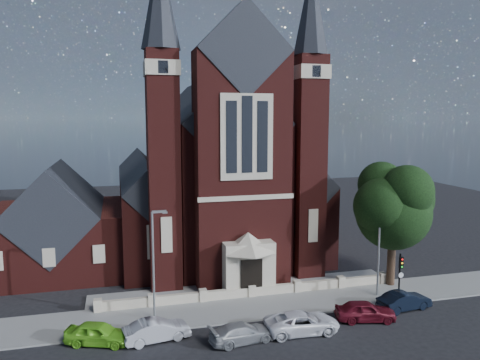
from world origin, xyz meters
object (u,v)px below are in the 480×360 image
(car_lime_van, at_px, (98,333))
(car_white_suv, at_px, (302,322))
(traffic_signal, at_px, (400,271))
(street_tree, at_px, (396,208))
(parish_hall, at_px, (57,229))
(church, at_px, (211,175))
(car_navy, at_px, (404,301))
(street_lamp_left, at_px, (154,259))
(car_silver_a, at_px, (157,330))
(car_dark_red, at_px, (365,311))
(car_silver_b, at_px, (242,333))
(street_lamp_right, at_px, (380,242))

(car_lime_van, distance_m, car_white_suv, 13.49)
(traffic_signal, relative_size, car_lime_van, 0.94)
(street_tree, bearing_deg, traffic_signal, -115.95)
(parish_hall, bearing_deg, church, 17.16)
(car_navy, bearing_deg, street_lamp_left, 73.31)
(church, xyz_separation_m, car_silver_a, (-8.11, -22.05, -7.47))
(traffic_signal, relative_size, car_dark_red, 0.93)
(church, distance_m, traffic_signal, 23.94)
(parish_hall, relative_size, car_silver_b, 2.80)
(street_tree, height_order, car_lime_van, street_tree)
(car_dark_red, bearing_deg, car_silver_b, 108.49)
(traffic_signal, xyz_separation_m, car_silver_a, (-19.11, -1.53, -1.87))
(parish_hall, relative_size, car_navy, 2.85)
(car_lime_van, xyz_separation_m, car_silver_a, (3.68, -0.50, -0.01))
(street_tree, bearing_deg, car_silver_b, -157.23)
(church, height_order, parish_hall, church)
(church, relative_size, traffic_signal, 8.72)
(parish_hall, height_order, street_lamp_right, parish_hall)
(car_silver_b, height_order, car_dark_red, car_dark_red)
(street_lamp_right, distance_m, car_dark_red, 6.43)
(traffic_signal, xyz_separation_m, car_lime_van, (-22.79, -1.03, -1.86))
(street_lamp_left, relative_size, car_silver_b, 1.85)
(street_lamp_right, xyz_separation_m, car_lime_van, (-21.88, -2.61, -3.88))
(parish_hall, xyz_separation_m, street_lamp_right, (26.09, -14.00, 0.59))
(parish_hall, xyz_separation_m, car_white_suv, (17.58, -18.45, -3.30))
(church, relative_size, car_white_suv, 6.79)
(street_lamp_left, bearing_deg, car_silver_b, -42.42)
(street_lamp_left, xyz_separation_m, car_lime_van, (-3.88, -2.61, -3.88))
(street_lamp_left, bearing_deg, parish_hall, 120.02)
(street_tree, relative_size, traffic_signal, 2.67)
(street_tree, bearing_deg, parish_hall, 156.74)
(car_lime_van, xyz_separation_m, car_dark_red, (18.49, -1.25, 0.01))
(street_tree, height_order, car_white_suv, street_tree)
(church, distance_m, car_silver_a, 24.65)
(car_silver_b, distance_m, car_white_suv, 4.32)
(street_lamp_right, distance_m, car_white_suv, 10.36)
(car_silver_a, relative_size, car_dark_red, 1.01)
(church, distance_m, car_white_suv, 24.60)
(car_navy, bearing_deg, car_silver_a, 82.85)
(church, bearing_deg, street_tree, -53.83)
(street_tree, height_order, street_lamp_left, street_tree)
(parish_hall, distance_m, car_navy, 31.66)
(street_lamp_left, bearing_deg, car_navy, -8.78)
(street_lamp_left, bearing_deg, street_lamp_right, 0.00)
(car_dark_red, xyz_separation_m, car_navy, (3.90, 1.00, -0.03))
(church, xyz_separation_m, car_silver_b, (-2.74, -23.67, -7.55))
(car_white_suv, bearing_deg, street_lamp_right, -60.25)
(car_silver_b, height_order, car_navy, car_navy)
(car_white_suv, xyz_separation_m, car_dark_red, (5.12, 0.58, 0.02))
(car_dark_red, distance_m, car_navy, 4.03)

